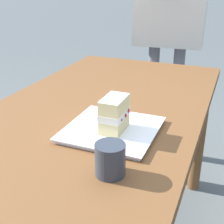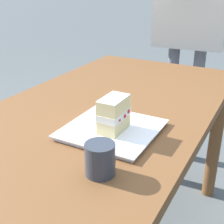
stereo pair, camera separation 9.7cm
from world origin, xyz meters
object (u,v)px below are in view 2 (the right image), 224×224
patio_table (108,129)px  dessert_fork (109,103)px  coffee_cup (100,159)px  dessert_plate (112,130)px  diner_person (192,4)px  cake_slice (114,114)px

patio_table → dessert_fork: bearing=-60.4°
dessert_fork → coffee_cup: coffee_cup is taller
dessert_plate → diner_person: size_ratio=0.18×
patio_table → dessert_fork: dessert_fork is taller
cake_slice → dessert_plate: bearing=47.1°
patio_table → dessert_fork: (0.00, -0.00, 0.11)m
coffee_cup → diner_person: size_ratio=0.05×
dessert_plate → cake_slice: size_ratio=2.59×
cake_slice → diner_person: (1.19, 0.10, 0.23)m
dessert_plate → cake_slice: (-0.01, -0.01, 0.06)m
cake_slice → dessert_fork: size_ratio=0.64×
dessert_fork → patio_table: bearing=119.6°
cake_slice → dessert_fork: cake_slice is taller
dessert_plate → dessert_fork: bearing=31.0°
diner_person → cake_slice: bearing=-175.0°
cake_slice → dessert_fork: (0.22, 0.14, -0.07)m
dessert_plate → cake_slice: 0.06m
dessert_fork → coffee_cup: (-0.42, -0.21, 0.04)m
dessert_plate → coffee_cup: (-0.22, -0.08, 0.04)m
patio_table → cake_slice: size_ratio=12.89×
patio_table → cake_slice: bearing=-146.7°
dessert_fork → diner_person: size_ratio=0.11×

